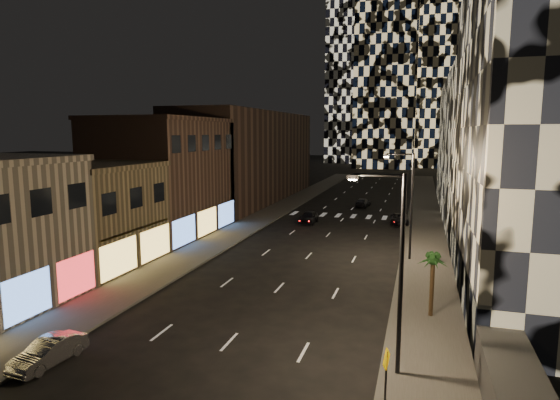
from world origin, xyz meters
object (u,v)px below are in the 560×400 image
Objects in this scene: streetlight_far at (409,198)px; ped_sign at (386,370)px; car_dark_oncoming at (363,203)px; palm_tree at (433,264)px; car_dark_rightlane at (399,219)px; car_dark_midlane at (309,217)px; streetlight_near at (396,260)px; car_silver_parked at (49,352)px.

ped_sign is at bearing -90.14° from streetlight_far.
car_dark_oncoming is 1.11× the size of palm_tree.
ped_sign is (1.30, -39.62, 1.41)m from car_dark_rightlane.
car_dark_midlane is at bearing 117.72° from ped_sign.
streetlight_far is 2.13× the size of car_dark_oncoming.
car_dark_oncoming is at bearing 98.39° from streetlight_near.
streetlight_near is 2.07× the size of car_dark_midlane.
streetlight_far is 16.87m from car_dark_rightlane.
car_dark_rightlane is (-1.35, 36.14, -4.73)m from streetlight_near.
streetlight_far is 18.64m from car_dark_midlane.
palm_tree is (17.33, 11.10, 2.68)m from car_silver_parked.
car_dark_oncoming is 13.43m from car_dark_rightlane.
ped_sign reaches higher than car_dark_midlane.
car_dark_midlane is 1.03× the size of car_dark_oncoming.
car_dark_oncoming is at bearing 110.78° from car_dark_rightlane.
ped_sign is (15.50, 0.19, 1.41)m from car_silver_parked.
ped_sign is (11.80, -37.10, 1.29)m from car_dark_midlane.
car_dark_midlane is at bearing 109.42° from streetlight_near.
streetlight_near is 2.40× the size of car_silver_parked.
ped_sign is at bearing -92.77° from car_dark_rightlane.
streetlight_near is at bearing -103.45° from palm_tree.
car_dark_oncoming is 0.94× the size of car_dark_rightlane.
car_dark_midlane is at bearing 89.37° from car_silver_parked.
car_silver_parked is (-15.55, -3.67, -4.73)m from streetlight_near.
streetlight_far is 2.36× the size of palm_tree.
car_dark_midlane is 29.64m from palm_tree.
ped_sign is at bearing 5.74° from car_silver_parked.
streetlight_near is 2.01× the size of car_dark_rightlane.
streetlight_far is 29.53m from car_dark_oncoming.
streetlight_far reaches higher than car_dark_midlane.
car_silver_parked is 52.61m from car_dark_oncoming.
streetlight_near is 3.26× the size of ped_sign.
car_dark_oncoming is at bearing 85.81° from car_silver_parked.
streetlight_far reaches higher than car_dark_rightlane.
streetlight_near is 4.81m from ped_sign.
palm_tree is (1.83, 10.91, 1.27)m from ped_sign.
ped_sign is (7.06, -51.74, 1.42)m from car_dark_oncoming.
car_dark_rightlane is 1.18× the size of palm_tree.
streetlight_near reaches higher than palm_tree.
car_dark_oncoming is 1.53× the size of ped_sign.
ped_sign is at bearing -90.93° from streetlight_near.
car_dark_oncoming is 52.24m from ped_sign.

